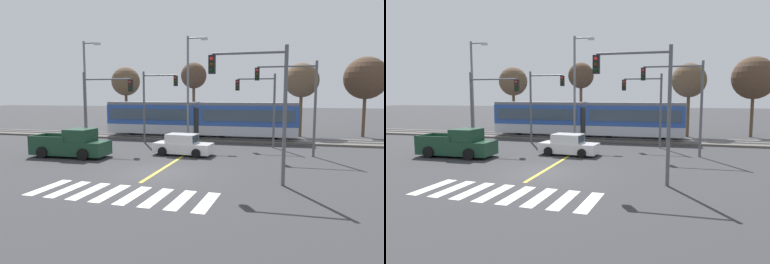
{
  "view_description": "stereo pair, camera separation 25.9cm",
  "coord_description": "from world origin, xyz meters",
  "views": [
    {
      "loc": [
        6.66,
        -17.53,
        4.36
      ],
      "look_at": [
        0.35,
        6.7,
        1.6
      ],
      "focal_mm": 32.0,
      "sensor_mm": 36.0,
      "label": 1
    },
    {
      "loc": [
        6.91,
        -17.46,
        4.36
      ],
      "look_at": [
        0.35,
        6.7,
        1.6
      ],
      "focal_mm": 32.0,
      "sensor_mm": 36.0,
      "label": 2
    }
  ],
  "objects": [
    {
      "name": "pickup_truck",
      "position": [
        -7.43,
        3.25,
        0.84
      ],
      "size": [
        5.41,
        2.27,
        1.98
      ],
      "color": "#193D28",
      "rests_on": "ground"
    },
    {
      "name": "track_bed",
      "position": [
        0.0,
        14.89,
        0.09
      ],
      "size": [
        120.0,
        4.0,
        0.18
      ],
      "primitive_type": "cube",
      "color": "#56514C",
      "rests_on": "ground"
    },
    {
      "name": "bare_tree_far_east",
      "position": [
        14.88,
        20.71,
        5.98
      ],
      "size": [
        4.28,
        4.28,
        8.15
      ],
      "color": "brown",
      "rests_on": "ground"
    },
    {
      "name": "crosswalk_stripe_2",
      "position": [
        -1.65,
        -4.11,
        0.0
      ],
      "size": [
        0.68,
        2.82,
        0.01
      ],
      "primitive_type": "cube",
      "rotation": [
        0.0,
        0.0,
        -0.04
      ],
      "color": "silver",
      "rests_on": "ground"
    },
    {
      "name": "traffic_light_far_right",
      "position": [
        5.04,
        11.05,
        3.96
      ],
      "size": [
        3.25,
        0.38,
        6.02
      ],
      "color": "#515459",
      "rests_on": "ground"
    },
    {
      "name": "bare_tree_far_west",
      "position": [
        -10.72,
        18.95,
        5.8
      ],
      "size": [
        3.26,
        3.26,
        7.48
      ],
      "color": "brown",
      "rests_on": "ground"
    },
    {
      "name": "crosswalk_stripe_5",
      "position": [
        1.65,
        -4.25,
        0.0
      ],
      "size": [
        0.68,
        2.82,
        0.01
      ],
      "primitive_type": "cube",
      "rotation": [
        0.0,
        0.0,
        -0.04
      ],
      "color": "silver",
      "rests_on": "ground"
    },
    {
      "name": "street_lamp_west",
      "position": [
        -11.2,
        11.44,
        5.18
      ],
      "size": [
        1.78,
        0.28,
        9.29
      ],
      "color": "slate",
      "rests_on": "ground"
    },
    {
      "name": "crosswalk_stripe_0",
      "position": [
        -3.85,
        -4.01,
        0.0
      ],
      "size": [
        0.68,
        2.82,
        0.01
      ],
      "primitive_type": "cube",
      "rotation": [
        0.0,
        0.0,
        -0.04
      ],
      "color": "silver",
      "rests_on": "ground"
    },
    {
      "name": "ground_plane",
      "position": [
        0.0,
        0.0,
        0.0
      ],
      "size": [
        200.0,
        200.0,
        0.0
      ],
      "primitive_type": "plane",
      "color": "#333335"
    },
    {
      "name": "rail_far",
      "position": [
        0.0,
        15.61,
        0.23
      ],
      "size": [
        120.0,
        0.08,
        0.1
      ],
      "primitive_type": "cube",
      "color": "#939399",
      "rests_on": "track_bed"
    },
    {
      "name": "lane_centre_line",
      "position": [
        0.0,
        5.36,
        0.0
      ],
      "size": [
        0.2,
        15.07,
        0.01
      ],
      "primitive_type": "cube",
      "color": "gold",
      "rests_on": "ground"
    },
    {
      "name": "street_lamp_centre",
      "position": [
        -1.33,
        12.24,
        5.29
      ],
      "size": [
        1.88,
        0.28,
        9.48
      ],
      "color": "slate",
      "rests_on": "ground"
    },
    {
      "name": "traffic_light_mid_right",
      "position": [
        7.57,
        7.54,
        4.44
      ],
      "size": [
        4.25,
        0.38,
        6.65
      ],
      "color": "#515459",
      "rests_on": "ground"
    },
    {
      "name": "sedan_crossing",
      "position": [
        -0.14,
        5.96,
        0.7
      ],
      "size": [
        4.31,
        2.14,
        1.52
      ],
      "color": "silver",
      "rests_on": "ground"
    },
    {
      "name": "rail_near",
      "position": [
        0.0,
        14.17,
        0.23
      ],
      "size": [
        120.0,
        0.08,
        0.1
      ],
      "primitive_type": "cube",
      "color": "#939399",
      "rests_on": "track_bed"
    },
    {
      "name": "traffic_light_far_left",
      "position": [
        -4.26,
        11.2,
        4.2
      ],
      "size": [
        3.25,
        0.38,
        6.39
      ],
      "color": "#515459",
      "rests_on": "ground"
    },
    {
      "name": "crosswalk_stripe_3",
      "position": [
        -0.55,
        -4.15,
        0.0
      ],
      "size": [
        0.68,
        2.82,
        0.01
      ],
      "primitive_type": "cube",
      "rotation": [
        0.0,
        0.0,
        -0.04
      ],
      "color": "silver",
      "rests_on": "ground"
    },
    {
      "name": "bare_tree_east",
      "position": [
        8.61,
        19.3,
        5.75
      ],
      "size": [
        3.48,
        3.48,
        7.53
      ],
      "color": "brown",
      "rests_on": "ground"
    },
    {
      "name": "traffic_light_near_right",
      "position": [
        5.65,
        -0.91,
        4.4
      ],
      "size": [
        3.75,
        0.38,
        6.63
      ],
      "color": "#515459",
      "rests_on": "ground"
    },
    {
      "name": "crosswalk_stripe_4",
      "position": [
        0.55,
        -4.2,
        0.0
      ],
      "size": [
        0.68,
        2.82,
        0.01
      ],
      "primitive_type": "cube",
      "rotation": [
        0.0,
        0.0,
        -0.04
      ],
      "color": "silver",
      "rests_on": "ground"
    },
    {
      "name": "crosswalk_stripe_1",
      "position": [
        -2.75,
        -4.06,
        0.0
      ],
      "size": [
        0.68,
        2.82,
        0.01
      ],
      "primitive_type": "cube",
      "rotation": [
        0.0,
        0.0,
        -0.04
      ],
      "color": "silver",
      "rests_on": "ground"
    },
    {
      "name": "light_rail_tram",
      "position": [
        -1.05,
        14.89,
        2.05
      ],
      "size": [
        18.5,
        2.64,
        3.43
      ],
      "color": "#B7BAC1",
      "rests_on": "track_bed"
    },
    {
      "name": "traffic_light_mid_left",
      "position": [
        -7.11,
        6.79,
        4.01
      ],
      "size": [
        4.25,
        0.38,
        6.11
      ],
      "color": "#515459",
      "rests_on": "ground"
    },
    {
      "name": "crosswalk_stripe_7",
      "position": [
        3.85,
        -4.35,
        0.0
      ],
      "size": [
        0.68,
        2.82,
        0.01
      ],
      "primitive_type": "cube",
      "rotation": [
        0.0,
        0.0,
        -0.04
      ],
      "color": "silver",
      "rests_on": "ground"
    },
    {
      "name": "bare_tree_west",
      "position": [
        -2.78,
        19.48,
        6.35
      ],
      "size": [
        2.84,
        2.84,
        7.86
      ],
      "color": "brown",
      "rests_on": "ground"
    },
    {
      "name": "crosswalk_stripe_6",
      "position": [
        2.75,
        -4.3,
        0.0
      ],
      "size": [
        0.68,
        2.82,
        0.01
      ],
      "primitive_type": "cube",
      "rotation": [
        0.0,
        0.0,
        -0.04
      ],
      "color": "silver",
      "rests_on": "ground"
    }
  ]
}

